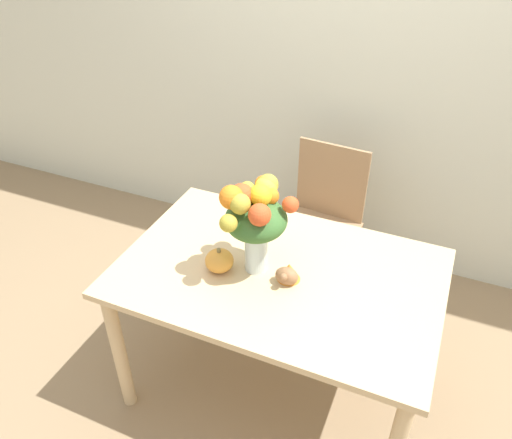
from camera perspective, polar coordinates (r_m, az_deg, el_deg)
ground_plane at (r=2.59m, az=2.20°, el=-18.07°), size 12.00×12.00×0.00m
wall_back at (r=2.83m, az=12.50°, el=19.46°), size 8.00×0.06×2.70m
dining_table at (r=2.13m, az=2.57°, el=-7.84°), size 1.31×0.86×0.73m
flower_vase at (r=1.91m, az=-0.09°, el=0.41°), size 0.28×0.32×0.41m
pumpkin at (r=2.04m, az=-4.21°, el=-4.71°), size 0.12×0.12×0.11m
turkey_figurine at (r=1.99m, az=3.67°, el=-6.15°), size 0.09×0.13×0.08m
dining_chair_near_window at (r=2.81m, az=7.35°, el=-0.37°), size 0.45×0.45×0.89m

